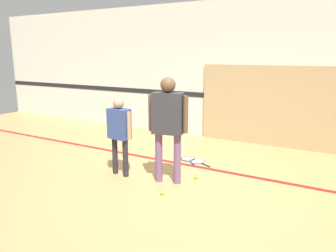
{
  "coord_description": "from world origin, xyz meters",
  "views": [
    {
      "loc": [
        2.32,
        -4.32,
        2.01
      ],
      "look_at": [
        -0.14,
        -0.05,
        0.92
      ],
      "focal_mm": 35.0,
      "sensor_mm": 36.0,
      "label": 1
    }
  ],
  "objects_px": {
    "racket_second_spare": "(198,162)",
    "tennis_ball_near_instructor": "(163,193)",
    "racket_spare_on_floor": "(188,159)",
    "tennis_ball_by_spare_racket": "(195,158)",
    "person_instructor": "(168,119)",
    "person_student_left": "(119,128)",
    "tennis_ball_stray_left": "(196,177)"
  },
  "relations": [
    {
      "from": "racket_spare_on_floor",
      "to": "tennis_ball_stray_left",
      "type": "height_order",
      "value": "tennis_ball_stray_left"
    },
    {
      "from": "racket_spare_on_floor",
      "to": "tennis_ball_by_spare_racket",
      "type": "distance_m",
      "value": 0.13
    },
    {
      "from": "person_instructor",
      "to": "racket_spare_on_floor",
      "type": "bearing_deg",
      "value": 87.21
    },
    {
      "from": "person_student_left",
      "to": "tennis_ball_by_spare_racket",
      "type": "distance_m",
      "value": 1.75
    },
    {
      "from": "racket_spare_on_floor",
      "to": "tennis_ball_by_spare_racket",
      "type": "height_order",
      "value": "tennis_ball_by_spare_racket"
    },
    {
      "from": "racket_spare_on_floor",
      "to": "racket_second_spare",
      "type": "xyz_separation_m",
      "value": [
        0.22,
        -0.04,
        0.0
      ]
    },
    {
      "from": "racket_second_spare",
      "to": "person_student_left",
      "type": "bearing_deg",
      "value": -97.13
    },
    {
      "from": "tennis_ball_by_spare_racket",
      "to": "tennis_ball_stray_left",
      "type": "relative_size",
      "value": 1.0
    },
    {
      "from": "tennis_ball_near_instructor",
      "to": "tennis_ball_stray_left",
      "type": "relative_size",
      "value": 1.0
    },
    {
      "from": "tennis_ball_by_spare_racket",
      "to": "racket_second_spare",
      "type": "bearing_deg",
      "value": -45.95
    },
    {
      "from": "tennis_ball_by_spare_racket",
      "to": "tennis_ball_stray_left",
      "type": "distance_m",
      "value": 1.01
    },
    {
      "from": "tennis_ball_near_instructor",
      "to": "tennis_ball_stray_left",
      "type": "bearing_deg",
      "value": 79.1
    },
    {
      "from": "person_instructor",
      "to": "tennis_ball_near_instructor",
      "type": "height_order",
      "value": "person_instructor"
    },
    {
      "from": "person_instructor",
      "to": "racket_second_spare",
      "type": "distance_m",
      "value": 1.52
    },
    {
      "from": "person_student_left",
      "to": "tennis_ball_stray_left",
      "type": "bearing_deg",
      "value": 27.43
    },
    {
      "from": "racket_second_spare",
      "to": "tennis_ball_near_instructor",
      "type": "distance_m",
      "value": 1.6
    },
    {
      "from": "tennis_ball_stray_left",
      "to": "racket_spare_on_floor",
      "type": "bearing_deg",
      "value": 124.0
    },
    {
      "from": "racket_second_spare",
      "to": "tennis_ball_near_instructor",
      "type": "xyz_separation_m",
      "value": [
        0.17,
        -1.59,
        0.02
      ]
    },
    {
      "from": "racket_second_spare",
      "to": "tennis_ball_near_instructor",
      "type": "bearing_deg",
      "value": -56.36
    },
    {
      "from": "tennis_ball_near_instructor",
      "to": "tennis_ball_by_spare_racket",
      "type": "bearing_deg",
      "value": 99.9
    },
    {
      "from": "tennis_ball_near_instructor",
      "to": "tennis_ball_stray_left",
      "type": "distance_m",
      "value": 0.83
    },
    {
      "from": "racket_spare_on_floor",
      "to": "racket_second_spare",
      "type": "bearing_deg",
      "value": 36.16
    },
    {
      "from": "tennis_ball_near_instructor",
      "to": "racket_spare_on_floor",
      "type": "bearing_deg",
      "value": 103.57
    },
    {
      "from": "racket_spare_on_floor",
      "to": "tennis_ball_stray_left",
      "type": "distance_m",
      "value": 0.99
    },
    {
      "from": "tennis_ball_near_instructor",
      "to": "tennis_ball_stray_left",
      "type": "xyz_separation_m",
      "value": [
        0.16,
        0.82,
        0.0
      ]
    },
    {
      "from": "tennis_ball_by_spare_racket",
      "to": "tennis_ball_stray_left",
      "type": "height_order",
      "value": "same"
    },
    {
      "from": "person_instructor",
      "to": "person_student_left",
      "type": "bearing_deg",
      "value": 174.9
    },
    {
      "from": "person_instructor",
      "to": "tennis_ball_near_instructor",
      "type": "xyz_separation_m",
      "value": [
        0.18,
        -0.46,
        -1.0
      ]
    },
    {
      "from": "tennis_ball_near_instructor",
      "to": "tennis_ball_by_spare_racket",
      "type": "relative_size",
      "value": 1.0
    },
    {
      "from": "racket_spare_on_floor",
      "to": "person_instructor",
      "type": "bearing_deg",
      "value": -31.89
    },
    {
      "from": "person_student_left",
      "to": "tennis_ball_stray_left",
      "type": "height_order",
      "value": "person_student_left"
    },
    {
      "from": "person_student_left",
      "to": "tennis_ball_by_spare_racket",
      "type": "bearing_deg",
      "value": 67.65
    }
  ]
}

